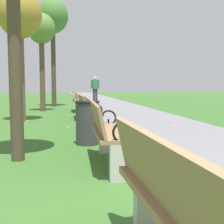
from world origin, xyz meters
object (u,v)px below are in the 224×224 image
(park_bench_2, at_px, (107,131))
(tree_2, at_px, (20,17))
(tree_3, at_px, (41,32))
(tree_4, at_px, (53,19))
(park_bench_1, at_px, (179,206))
(trash_bin, at_px, (87,122))
(park_bench_3, at_px, (88,112))
(park_bench_5, at_px, (77,100))
(pedestrian_walking, at_px, (95,88))
(park_bench_4, at_px, (81,104))

(park_bench_2, relative_size, tree_2, 0.40)
(tree_3, xyz_separation_m, tree_4, (0.41, 2.66, 1.14))
(park_bench_1, height_order, park_bench_2, same)
(trash_bin, bearing_deg, park_bench_3, 84.50)
(park_bench_5, distance_m, pedestrian_walking, 6.17)
(park_bench_2, xyz_separation_m, tree_4, (-1.01, 11.51, 3.98))
(park_bench_4, height_order, tree_3, tree_3)
(park_bench_4, height_order, pedestrian_walking, pedestrian_walking)
(park_bench_3, height_order, tree_3, tree_3)
(park_bench_1, bearing_deg, tree_2, 102.84)
(tree_3, bearing_deg, pedestrian_walking, 62.88)
(park_bench_3, bearing_deg, park_bench_1, -90.00)
(park_bench_5, bearing_deg, trash_bin, -91.21)
(park_bench_5, bearing_deg, tree_4, 108.57)
(park_bench_2, bearing_deg, trash_bin, 95.58)
(tree_4, relative_size, trash_bin, 6.49)
(park_bench_4, bearing_deg, pedestrian_walking, 80.51)
(park_bench_2, xyz_separation_m, park_bench_4, (-0.00, 5.76, 0.00))
(park_bench_1, distance_m, tree_3, 11.93)
(park_bench_4, relative_size, trash_bin, 1.91)
(tree_4, height_order, trash_bin, tree_4)
(park_bench_5, relative_size, pedestrian_walking, 1.00)
(park_bench_2, distance_m, pedestrian_walking, 14.56)
(tree_4, height_order, pedestrian_walking, tree_4)
(tree_4, bearing_deg, park_bench_2, -84.97)
(park_bench_1, bearing_deg, park_bench_5, 90.00)
(park_bench_1, distance_m, trash_bin, 4.16)
(park_bench_5, bearing_deg, park_bench_2, -90.00)
(tree_4, xyz_separation_m, trash_bin, (0.87, -10.00, -4.04))
(park_bench_1, relative_size, park_bench_2, 0.99)
(park_bench_4, height_order, park_bench_5, same)
(park_bench_3, distance_m, park_bench_4, 2.72)
(park_bench_4, xyz_separation_m, tree_4, (-1.01, 5.75, 3.98))
(park_bench_1, bearing_deg, park_bench_2, 90.00)
(park_bench_3, height_order, park_bench_4, same)
(tree_3, height_order, tree_4, tree_4)
(park_bench_1, distance_m, park_bench_4, 8.41)
(park_bench_1, height_order, trash_bin, park_bench_1)
(park_bench_1, xyz_separation_m, trash_bin, (-0.15, 4.15, -0.06))
(park_bench_4, xyz_separation_m, park_bench_5, (0.00, 2.73, 0.00))
(park_bench_4, distance_m, pedestrian_walking, 8.85)
(tree_3, distance_m, tree_4, 2.92)
(park_bench_2, bearing_deg, park_bench_1, -90.00)
(pedestrian_walking, bearing_deg, tree_3, -117.12)
(tree_3, height_order, pedestrian_walking, tree_3)
(park_bench_2, height_order, tree_4, tree_4)
(tree_3, relative_size, tree_4, 0.75)
(park_bench_5, height_order, trash_bin, park_bench_5)
(park_bench_2, distance_m, park_bench_5, 8.49)
(park_bench_1, xyz_separation_m, tree_2, (-1.85, 8.10, 2.72))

